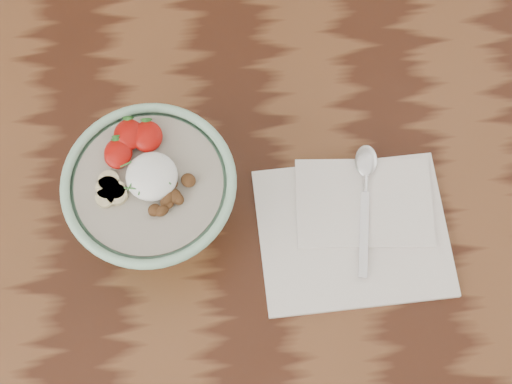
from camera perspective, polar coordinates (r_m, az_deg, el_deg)
table at (r=100.66cm, az=-1.01°, el=-2.79°), size 160.00×90.00×75.00cm
breakfast_bowl at (r=85.87cm, az=-8.24°, el=-0.18°), size 20.19×20.19×13.65cm
napkin at (r=91.17cm, az=7.95°, el=-2.74°), size 24.25×20.10×1.46cm
spoon at (r=92.15cm, az=8.76°, el=1.07°), size 4.77×17.70×0.92cm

